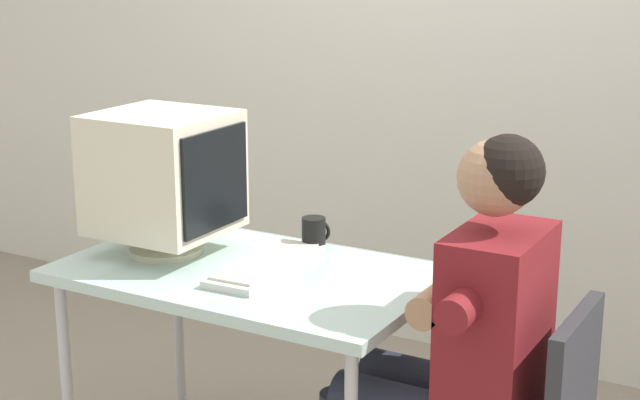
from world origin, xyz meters
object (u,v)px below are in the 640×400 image
desk (249,287)px  crt_monitor (165,174)px  keyboard (266,265)px  person_seated (456,337)px  desk_mug (314,234)px

desk → crt_monitor: size_ratio=2.50×
keyboard → person_seated: person_seated is taller
crt_monitor → keyboard: bearing=2.0°
keyboard → desk_mug: bearing=83.0°
desk → crt_monitor: bearing=179.3°
desk → crt_monitor: crt_monitor is taller
person_seated → desk_mug: size_ratio=11.42×
desk_mug → crt_monitor: bearing=-147.2°
desk → person_seated: bearing=-1.7°
keyboard → desk_mug: desk_mug is taller
crt_monitor → person_seated: (1.00, -0.02, -0.33)m
desk → desk_mug: 0.30m
crt_monitor → person_seated: 1.06m
desk_mug → desk: bearing=-107.7°
crt_monitor → keyboard: 0.44m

